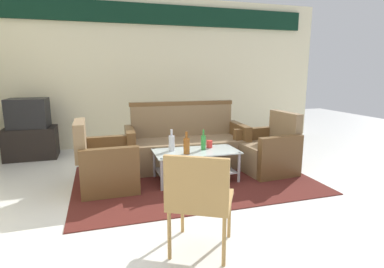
{
  "coord_description": "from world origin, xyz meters",
  "views": [
    {
      "loc": [
        -1.32,
        -3.0,
        1.44
      ],
      "look_at": [
        -0.2,
        0.65,
        0.65
      ],
      "focal_mm": 28.72,
      "sensor_mm": 36.0,
      "label": 1
    }
  ],
  "objects_px": {
    "cup": "(209,144)",
    "tv_stand": "(31,143)",
    "armchair_left": "(106,166)",
    "armchair_right": "(268,152)",
    "couch": "(186,146)",
    "coffee_table": "(196,161)",
    "wicker_chair": "(199,196)",
    "bottle_green": "(203,142)",
    "television": "(28,113)",
    "bottle_brown": "(187,146)",
    "bottle_clear": "(172,143)"
  },
  "relations": [
    {
      "from": "bottle_green",
      "to": "tv_stand",
      "type": "distance_m",
      "value": 3.02
    },
    {
      "from": "armchair_left",
      "to": "coffee_table",
      "type": "bearing_deg",
      "value": 86.53
    },
    {
      "from": "bottle_clear",
      "to": "television",
      "type": "relative_size",
      "value": 0.46
    },
    {
      "from": "couch",
      "to": "bottle_green",
      "type": "height_order",
      "value": "couch"
    },
    {
      "from": "wicker_chair",
      "to": "bottle_brown",
      "type": "bearing_deg",
      "value": 106.69
    },
    {
      "from": "couch",
      "to": "cup",
      "type": "relative_size",
      "value": 18.27
    },
    {
      "from": "tv_stand",
      "to": "television",
      "type": "relative_size",
      "value": 1.28
    },
    {
      "from": "coffee_table",
      "to": "wicker_chair",
      "type": "xyz_separation_m",
      "value": [
        -0.49,
        -1.62,
        0.22
      ]
    },
    {
      "from": "armchair_right",
      "to": "armchair_left",
      "type": "bearing_deg",
      "value": 85.09
    },
    {
      "from": "couch",
      "to": "armchair_right",
      "type": "xyz_separation_m",
      "value": [
        1.05,
        -0.61,
        -0.03
      ]
    },
    {
      "from": "armchair_right",
      "to": "coffee_table",
      "type": "height_order",
      "value": "armchair_right"
    },
    {
      "from": "couch",
      "to": "television",
      "type": "xyz_separation_m",
      "value": [
        -2.35,
        1.18,
        0.44
      ]
    },
    {
      "from": "bottle_brown",
      "to": "cup",
      "type": "relative_size",
      "value": 2.84
    },
    {
      "from": "bottle_brown",
      "to": "cup",
      "type": "height_order",
      "value": "bottle_brown"
    },
    {
      "from": "tv_stand",
      "to": "cup",
      "type": "bearing_deg",
      "value": -34.55
    },
    {
      "from": "armchair_left",
      "to": "tv_stand",
      "type": "distance_m",
      "value": 2.11
    },
    {
      "from": "armchair_left",
      "to": "television",
      "type": "bearing_deg",
      "value": -147.84
    },
    {
      "from": "bottle_clear",
      "to": "television",
      "type": "distance_m",
      "value": 2.66
    },
    {
      "from": "armchair_right",
      "to": "wicker_chair",
      "type": "height_order",
      "value": "armchair_right"
    },
    {
      "from": "armchair_left",
      "to": "armchair_right",
      "type": "bearing_deg",
      "value": 88.76
    },
    {
      "from": "armchair_left",
      "to": "cup",
      "type": "bearing_deg",
      "value": 90.38
    },
    {
      "from": "wicker_chair",
      "to": "television",
      "type": "bearing_deg",
      "value": 146.75
    },
    {
      "from": "armchair_right",
      "to": "coffee_table",
      "type": "bearing_deg",
      "value": 87.41
    },
    {
      "from": "coffee_table",
      "to": "wicker_chair",
      "type": "relative_size",
      "value": 1.31
    },
    {
      "from": "cup",
      "to": "tv_stand",
      "type": "relative_size",
      "value": 0.12
    },
    {
      "from": "armchair_left",
      "to": "bottle_green",
      "type": "bearing_deg",
      "value": 87.24
    },
    {
      "from": "armchair_right",
      "to": "bottle_green",
      "type": "xyz_separation_m",
      "value": [
        -1.0,
        -0.03,
        0.23
      ]
    },
    {
      "from": "television",
      "to": "bottle_brown",
      "type": "bearing_deg",
      "value": 140.72
    },
    {
      "from": "couch",
      "to": "armchair_right",
      "type": "distance_m",
      "value": 1.22
    },
    {
      "from": "coffee_table",
      "to": "tv_stand",
      "type": "bearing_deg",
      "value": 141.64
    },
    {
      "from": "bottle_brown",
      "to": "television",
      "type": "xyz_separation_m",
      "value": [
        -2.14,
        1.95,
        0.24
      ]
    },
    {
      "from": "armchair_left",
      "to": "bottle_green",
      "type": "relative_size",
      "value": 3.15
    },
    {
      "from": "tv_stand",
      "to": "armchair_right",
      "type": "bearing_deg",
      "value": -27.61
    },
    {
      "from": "armchair_left",
      "to": "television",
      "type": "relative_size",
      "value": 1.36
    },
    {
      "from": "cup",
      "to": "television",
      "type": "relative_size",
      "value": 0.16
    },
    {
      "from": "armchair_right",
      "to": "bottle_brown",
      "type": "bearing_deg",
      "value": 93.01
    },
    {
      "from": "television",
      "to": "bottle_green",
      "type": "bearing_deg",
      "value": 146.19
    },
    {
      "from": "couch",
      "to": "coffee_table",
      "type": "distance_m",
      "value": 0.65
    },
    {
      "from": "bottle_green",
      "to": "armchair_right",
      "type": "bearing_deg",
      "value": 1.53
    },
    {
      "from": "coffee_table",
      "to": "bottle_green",
      "type": "xyz_separation_m",
      "value": [
        0.11,
        0.01,
        0.24
      ]
    },
    {
      "from": "cup",
      "to": "television",
      "type": "height_order",
      "value": "television"
    },
    {
      "from": "couch",
      "to": "bottle_brown",
      "type": "distance_m",
      "value": 0.83
    },
    {
      "from": "armchair_left",
      "to": "bottle_clear",
      "type": "distance_m",
      "value": 0.87
    },
    {
      "from": "tv_stand",
      "to": "couch",
      "type": "bearing_deg",
      "value": -26.51
    },
    {
      "from": "tv_stand",
      "to": "armchair_left",
      "type": "bearing_deg",
      "value": -56.95
    },
    {
      "from": "armchair_right",
      "to": "couch",
      "type": "bearing_deg",
      "value": 55.48
    },
    {
      "from": "armchair_right",
      "to": "television",
      "type": "height_order",
      "value": "television"
    },
    {
      "from": "bottle_brown",
      "to": "wicker_chair",
      "type": "relative_size",
      "value": 0.34
    },
    {
      "from": "couch",
      "to": "cup",
      "type": "distance_m",
      "value": 0.61
    },
    {
      "from": "coffee_table",
      "to": "tv_stand",
      "type": "relative_size",
      "value": 1.38
    }
  ]
}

